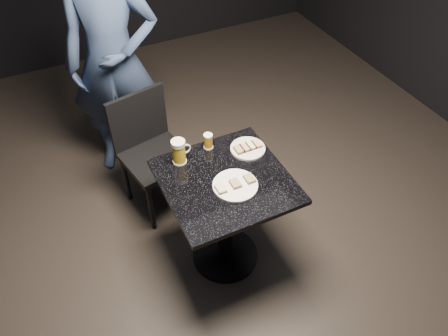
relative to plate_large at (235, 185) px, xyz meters
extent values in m
plane|color=black|center=(-0.02, 0.07, -0.76)|extent=(6.00, 6.00, 0.00)
cylinder|color=white|center=(0.00, 0.00, 0.00)|extent=(0.25, 0.25, 0.01)
cylinder|color=silver|center=(0.21, 0.24, 0.00)|extent=(0.21, 0.21, 0.01)
imported|color=navy|center=(-0.30, 1.28, 0.17)|extent=(0.79, 0.66, 1.85)
cylinder|color=black|center=(-0.02, 0.07, -0.74)|extent=(0.44, 0.44, 0.03)
cylinder|color=black|center=(-0.02, 0.07, -0.38)|extent=(0.10, 0.10, 0.69)
cube|color=black|center=(-0.02, 0.07, -0.02)|extent=(0.70, 0.70, 0.03)
cylinder|color=silver|center=(-0.20, 0.32, 0.00)|extent=(0.08, 0.08, 0.01)
cylinder|color=gold|center=(-0.20, 0.32, 0.06)|extent=(0.08, 0.08, 0.12)
cylinder|color=white|center=(-0.20, 0.32, 0.14)|extent=(0.08, 0.08, 0.03)
torus|color=silver|center=(-0.16, 0.33, 0.07)|extent=(0.07, 0.01, 0.07)
cylinder|color=silver|center=(0.00, 0.36, 0.00)|extent=(0.06, 0.06, 0.01)
cylinder|color=#BF7F1F|center=(0.00, 0.36, 0.04)|extent=(0.05, 0.05, 0.08)
cylinder|color=white|center=(0.00, 0.36, 0.09)|extent=(0.05, 0.05, 0.01)
cube|color=black|center=(-0.24, 0.73, -0.31)|extent=(0.50, 0.50, 0.04)
cylinder|color=black|center=(-0.38, 0.51, -0.54)|extent=(0.03, 0.03, 0.43)
cylinder|color=black|center=(-0.03, 0.59, -0.54)|extent=(0.03, 0.03, 0.43)
cylinder|color=black|center=(-0.45, 0.87, -0.54)|extent=(0.03, 0.03, 0.43)
cylinder|color=black|center=(-0.10, 0.94, -0.54)|extent=(0.03, 0.03, 0.43)
cube|color=black|center=(-0.28, 0.92, -0.09)|extent=(0.42, 0.12, 0.42)
cube|color=#4C3521|center=(-0.09, 0.00, 0.01)|extent=(0.05, 0.07, 0.01)
cube|color=beige|center=(-0.09, 0.00, 0.02)|extent=(0.05, 0.07, 0.01)
cube|color=#4C3521|center=(0.00, 0.00, 0.01)|extent=(0.05, 0.07, 0.01)
cube|color=#8C7251|center=(0.00, 0.00, 0.02)|extent=(0.05, 0.07, 0.01)
cube|color=#4C3521|center=(0.09, 0.00, 0.01)|extent=(0.05, 0.07, 0.01)
cube|color=#8C7251|center=(0.09, 0.00, 0.02)|extent=(0.05, 0.07, 0.01)
cube|color=#4C3521|center=(0.15, 0.24, 0.01)|extent=(0.05, 0.07, 0.01)
cube|color=#8C7251|center=(0.15, 0.24, 0.02)|extent=(0.05, 0.07, 0.01)
cube|color=#4C3521|center=(0.19, 0.24, 0.01)|extent=(0.05, 0.07, 0.01)
cube|color=tan|center=(0.19, 0.24, 0.02)|extent=(0.05, 0.07, 0.01)
cube|color=#4C3521|center=(0.23, 0.24, 0.01)|extent=(0.05, 0.07, 0.01)
cube|color=#D1D184|center=(0.23, 0.24, 0.02)|extent=(0.05, 0.07, 0.01)
cube|color=#4C3521|center=(0.27, 0.24, 0.01)|extent=(0.05, 0.07, 0.01)
cube|color=tan|center=(0.27, 0.24, 0.02)|extent=(0.05, 0.07, 0.01)
camera|label=1|loc=(-0.78, -1.47, 1.76)|focal=35.00mm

